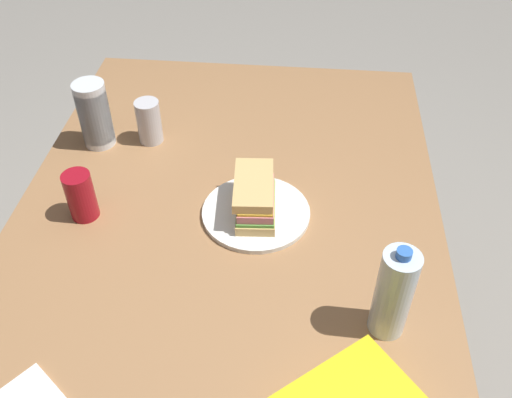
{
  "coord_description": "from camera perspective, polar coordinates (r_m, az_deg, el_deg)",
  "views": [
    {
      "loc": [
        -0.86,
        -0.16,
        1.71
      ],
      "look_at": [
        0.1,
        -0.07,
        0.83
      ],
      "focal_mm": 39.49,
      "sensor_mm": 36.0,
      "label": 1
    }
  ],
  "objects": [
    {
      "name": "paper_plate",
      "position": [
        1.34,
        0.0,
        -1.39
      ],
      "size": [
        0.26,
        0.26,
        0.01
      ],
      "primitive_type": "cylinder",
      "color": "white",
      "rests_on": "dining_table"
    },
    {
      "name": "sandwich",
      "position": [
        1.31,
        -0.08,
        0.2
      ],
      "size": [
        0.19,
        0.11,
        0.08
      ],
      "color": "#DBB26B",
      "rests_on": "paper_plate"
    },
    {
      "name": "dining_table",
      "position": [
        1.35,
        -3.41,
        -6.93
      ],
      "size": [
        1.61,
        1.02,
        0.78
      ],
      "color": "#9E7047",
      "rests_on": "ground_plane"
    },
    {
      "name": "soda_can_silver",
      "position": [
        1.56,
        -10.79,
        7.71
      ],
      "size": [
        0.07,
        0.07,
        0.12
      ],
      "primitive_type": "cylinder",
      "color": "silver",
      "rests_on": "dining_table"
    },
    {
      "name": "soda_can_red",
      "position": [
        1.36,
        -17.33,
        0.33
      ],
      "size": [
        0.07,
        0.07,
        0.12
      ],
      "primitive_type": "cylinder",
      "color": "maroon",
      "rests_on": "dining_table"
    },
    {
      "name": "water_bottle_tall",
      "position": [
        1.08,
        13.77,
        -9.26
      ],
      "size": [
        0.07,
        0.07,
        0.22
      ],
      "color": "silver",
      "rests_on": "dining_table"
    },
    {
      "name": "plastic_cup_stack",
      "position": [
        1.57,
        -16.05,
        8.24
      ],
      "size": [
        0.08,
        0.08,
        0.18
      ],
      "color": "silver",
      "rests_on": "dining_table"
    }
  ]
}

